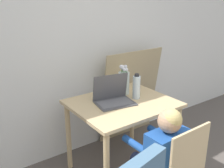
{
  "coord_description": "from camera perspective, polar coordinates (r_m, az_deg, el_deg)",
  "views": [
    {
      "loc": [
        -1.11,
        -0.2,
        1.72
      ],
      "look_at": [
        0.21,
        1.65,
        0.93
      ],
      "focal_mm": 42.0,
      "sensor_mm": 36.0,
      "label": 1
    }
  ],
  "objects": [
    {
      "name": "cardboard_panel",
      "position": [
        3.21,
        4.12,
        -2.31
      ],
      "size": [
        0.81,
        0.17,
        1.11
      ],
      "color": "tan",
      "rests_on": "ground_plane"
    },
    {
      "name": "laptop",
      "position": [
        2.45,
        0.24,
        -2.68
      ],
      "size": [
        0.39,
        0.31,
        0.26
      ],
      "rotation": [
        0.0,
        0.0,
        -0.18
      ],
      "color": "#4C4C51",
      "rests_on": "dining_table"
    },
    {
      "name": "water_bottle",
      "position": [
        2.53,
        5.34,
        -0.64
      ],
      "size": [
        0.07,
        0.07,
        0.25
      ],
      "color": "silver",
      "rests_on": "dining_table"
    },
    {
      "name": "dining_table",
      "position": [
        2.52,
        2.25,
        -6.2
      ],
      "size": [
        0.93,
        0.78,
        0.75
      ],
      "color": "#D6B784",
      "rests_on": "ground_plane"
    },
    {
      "name": "person_seated",
      "position": [
        2.07,
        10.78,
        -13.86
      ],
      "size": [
        0.34,
        0.43,
        0.96
      ],
      "rotation": [
        0.0,
        0.0,
        3.16
      ],
      "color": "#1E4C9E",
      "rests_on": "ground_plane"
    },
    {
      "name": "flower_vase",
      "position": [
        2.64,
        2.58,
        0.53
      ],
      "size": [
        0.11,
        0.11,
        0.31
      ],
      "color": "silver",
      "rests_on": "dining_table"
    },
    {
      "name": "wall_back",
      "position": [
        2.71,
        -10.88,
        8.77
      ],
      "size": [
        6.4,
        0.05,
        2.5
      ],
      "color": "white",
      "rests_on": "ground_plane"
    }
  ]
}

